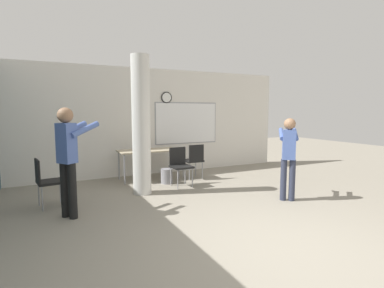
% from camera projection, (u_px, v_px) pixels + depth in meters
% --- Properties ---
extents(ground_plane, '(24.00, 24.00, 0.00)m').
position_uv_depth(ground_plane, '(282.00, 251.00, 3.64)').
color(ground_plane, gray).
extents(wall_back, '(8.00, 0.15, 2.80)m').
position_uv_depth(wall_back, '(150.00, 122.00, 8.00)').
color(wall_back, silver).
rests_on(wall_back, ground_plane).
extents(support_pillar, '(0.37, 0.37, 2.80)m').
position_uv_depth(support_pillar, '(141.00, 126.00, 6.03)').
color(support_pillar, silver).
rests_on(support_pillar, ground_plane).
extents(folding_table, '(1.48, 0.70, 0.73)m').
position_uv_depth(folding_table, '(149.00, 152.00, 7.42)').
color(folding_table, tan).
rests_on(folding_table, ground_plane).
extents(bottle_on_table, '(0.08, 0.08, 0.23)m').
position_uv_depth(bottle_on_table, '(140.00, 146.00, 7.47)').
color(bottle_on_table, black).
rests_on(bottle_on_table, folding_table).
extents(waste_bin, '(0.27, 0.27, 0.34)m').
position_uv_depth(waste_bin, '(166.00, 176.00, 7.02)').
color(waste_bin, gray).
rests_on(waste_bin, ground_plane).
extents(chair_table_right, '(0.44, 0.44, 0.87)m').
position_uv_depth(chair_table_right, '(194.00, 159.00, 7.45)').
color(chair_table_right, black).
rests_on(chair_table_right, ground_plane).
extents(chair_by_left_wall, '(0.50, 0.50, 0.87)m').
position_uv_depth(chair_by_left_wall, '(46.00, 179.00, 5.24)').
color(chair_by_left_wall, black).
rests_on(chair_by_left_wall, ground_plane).
extents(chair_table_front, '(0.45, 0.45, 0.87)m').
position_uv_depth(chair_table_front, '(180.00, 164.00, 6.74)').
color(chair_table_front, black).
rests_on(chair_table_front, ground_plane).
extents(person_playing_side, '(0.57, 0.63, 1.56)m').
position_uv_depth(person_playing_side, '(289.00, 152.00, 5.63)').
color(person_playing_side, '#2D3347').
rests_on(person_playing_side, ground_plane).
extents(person_watching_back, '(0.70, 0.63, 1.75)m').
position_uv_depth(person_watching_back, '(68.00, 154.00, 4.70)').
color(person_watching_back, black).
rests_on(person_watching_back, ground_plane).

